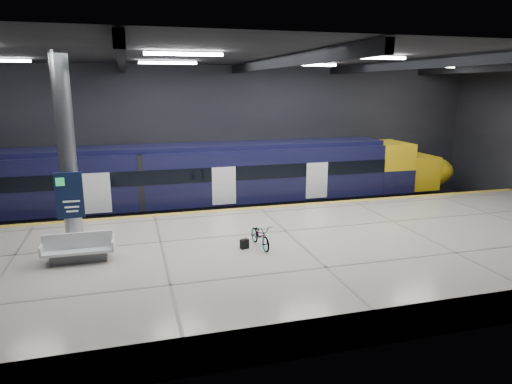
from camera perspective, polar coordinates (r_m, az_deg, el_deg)
name	(u,v)px	position (r m, az deg, el deg)	size (l,w,h in m)	color
ground	(277,248)	(19.93, 2.69, -7.02)	(30.00, 30.00, 0.00)	black
room_shell	(279,115)	(18.75, 2.87, 9.63)	(30.10, 16.10, 8.05)	black
platform	(298,256)	(17.53, 5.30, -8.01)	(30.00, 11.00, 1.10)	beige
safety_strip	(260,208)	(22.10, 0.48, -1.97)	(30.00, 0.40, 0.01)	yellow
rails	(246,213)	(24.93, -1.29, -2.67)	(30.00, 1.52, 0.16)	gray
train	(196,180)	(23.95, -7.54, 1.44)	(29.40, 2.84, 3.79)	black
bench	(79,251)	(16.48, -21.25, -6.92)	(2.30, 0.97, 1.01)	#595B60
bicycle	(260,235)	(16.67, 0.55, -5.45)	(0.59, 1.69, 0.89)	#99999E
pannier_bag	(244,244)	(16.61, -1.46, -6.50)	(0.30, 0.18, 0.35)	black
info_column	(67,157)	(17.01, -22.51, 4.04)	(0.90, 0.78, 6.90)	#9EA0A5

